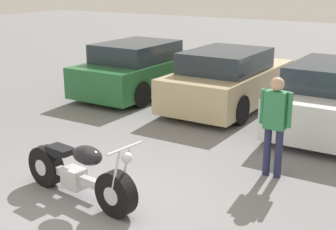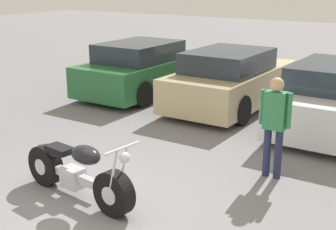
{
  "view_description": "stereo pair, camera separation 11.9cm",
  "coord_description": "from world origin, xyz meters",
  "px_view_note": "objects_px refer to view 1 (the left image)",
  "views": [
    {
      "loc": [
        3.96,
        -4.49,
        3.13
      ],
      "look_at": [
        -0.13,
        2.03,
        0.85
      ],
      "focal_mm": 50.0,
      "sensor_mm": 36.0,
      "label": 1
    },
    {
      "loc": [
        4.06,
        -4.43,
        3.13
      ],
      "look_at": [
        -0.13,
        2.03,
        0.85
      ],
      "focal_mm": 50.0,
      "sensor_mm": 36.0,
      "label": 2
    }
  ],
  "objects_px": {
    "person_standing": "(275,119)",
    "motorcycle": "(78,173)",
    "parked_car_champagne": "(229,80)",
    "parked_car_white": "(336,97)",
    "parked_car_green": "(141,69)"
  },
  "relations": [
    {
      "from": "person_standing",
      "to": "motorcycle",
      "type": "bearing_deg",
      "value": -132.81
    },
    {
      "from": "motorcycle",
      "to": "parked_car_champagne",
      "type": "bearing_deg",
      "value": 93.29
    },
    {
      "from": "parked_car_champagne",
      "to": "parked_car_white",
      "type": "bearing_deg",
      "value": -8.39
    },
    {
      "from": "parked_car_green",
      "to": "person_standing",
      "type": "bearing_deg",
      "value": -34.74
    },
    {
      "from": "motorcycle",
      "to": "parked_car_champagne",
      "type": "xyz_separation_m",
      "value": [
        -0.33,
        5.83,
        0.27
      ]
    },
    {
      "from": "parked_car_green",
      "to": "parked_car_champagne",
      "type": "height_order",
      "value": "same"
    },
    {
      "from": "motorcycle",
      "to": "person_standing",
      "type": "relative_size",
      "value": 1.33
    },
    {
      "from": "parked_car_white",
      "to": "person_standing",
      "type": "distance_m",
      "value": 3.18
    },
    {
      "from": "parked_car_champagne",
      "to": "person_standing",
      "type": "distance_m",
      "value": 4.32
    },
    {
      "from": "parked_car_white",
      "to": "motorcycle",
      "type": "bearing_deg",
      "value": -113.24
    },
    {
      "from": "parked_car_green",
      "to": "parked_car_champagne",
      "type": "distance_m",
      "value": 2.67
    },
    {
      "from": "parked_car_champagne",
      "to": "person_standing",
      "type": "xyz_separation_m",
      "value": [
        2.45,
        -3.55,
        0.3
      ]
    },
    {
      "from": "parked_car_champagne",
      "to": "parked_car_green",
      "type": "bearing_deg",
      "value": 179.99
    },
    {
      "from": "motorcycle",
      "to": "parked_car_white",
      "type": "height_order",
      "value": "parked_car_white"
    },
    {
      "from": "motorcycle",
      "to": "parked_car_champagne",
      "type": "distance_m",
      "value": 5.85
    }
  ]
}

